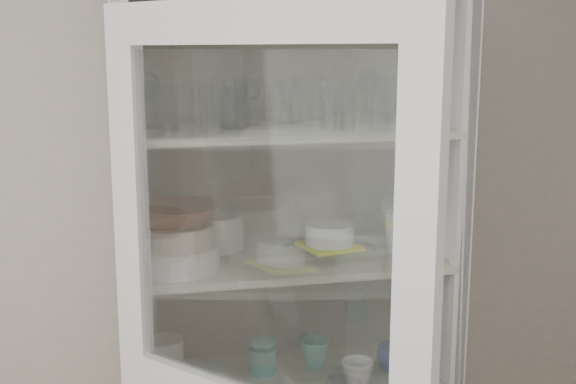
{
  "coord_description": "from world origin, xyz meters",
  "views": [
    {
      "loc": [
        -0.26,
        -0.84,
        1.89
      ],
      "look_at": [
        0.2,
        1.27,
        1.46
      ],
      "focal_mm": 45.0,
      "sensor_mm": 36.0,
      "label": 1
    }
  ],
  "objects_px": {
    "goblet_3": "(369,93)",
    "white_canister": "(165,360)",
    "terracotta_bowl": "(177,215)",
    "teal_jar": "(262,358)",
    "pantry_cabinet": "(284,345)",
    "plate_stack_front": "(179,258)",
    "goblet_0": "(147,97)",
    "glass_platter": "(329,250)",
    "plate_stack_back": "(214,231)",
    "white_ramekin": "(329,234)",
    "mug_white": "(358,374)",
    "goblet_1": "(250,100)",
    "goblet_2": "(289,99)",
    "cream_bowl": "(178,236)",
    "mug_teal": "(315,353)",
    "mug_blue": "(395,358)",
    "grey_bowl_stack": "(409,231)",
    "yellow_trivet": "(329,246)"
  },
  "relations": [
    {
      "from": "goblet_3",
      "to": "goblet_1",
      "type": "bearing_deg",
      "value": -173.38
    },
    {
      "from": "teal_jar",
      "to": "white_canister",
      "type": "bearing_deg",
      "value": 178.82
    },
    {
      "from": "yellow_trivet",
      "to": "grey_bowl_stack",
      "type": "bearing_deg",
      "value": -1.78
    },
    {
      "from": "goblet_0",
      "to": "plate_stack_front",
      "type": "height_order",
      "value": "goblet_0"
    },
    {
      "from": "goblet_1",
      "to": "yellow_trivet",
      "type": "height_order",
      "value": "goblet_1"
    },
    {
      "from": "terracotta_bowl",
      "to": "mug_white",
      "type": "bearing_deg",
      "value": -6.34
    },
    {
      "from": "plate_stack_front",
      "to": "white_canister",
      "type": "distance_m",
      "value": 0.38
    },
    {
      "from": "pantry_cabinet",
      "to": "plate_stack_back",
      "type": "xyz_separation_m",
      "value": [
        -0.21,
        0.07,
        0.38
      ]
    },
    {
      "from": "yellow_trivet",
      "to": "grey_bowl_stack",
      "type": "height_order",
      "value": "grey_bowl_stack"
    },
    {
      "from": "goblet_1",
      "to": "teal_jar",
      "type": "height_order",
      "value": "goblet_1"
    },
    {
      "from": "terracotta_bowl",
      "to": "mug_blue",
      "type": "height_order",
      "value": "terracotta_bowl"
    },
    {
      "from": "terracotta_bowl",
      "to": "teal_jar",
      "type": "height_order",
      "value": "terracotta_bowl"
    },
    {
      "from": "plate_stack_back",
      "to": "terracotta_bowl",
      "type": "xyz_separation_m",
      "value": [
        -0.13,
        -0.21,
        0.11
      ]
    },
    {
      "from": "goblet_3",
      "to": "grey_bowl_stack",
      "type": "relative_size",
      "value": 1.22
    },
    {
      "from": "goblet_2",
      "to": "plate_stack_back",
      "type": "relative_size",
      "value": 0.79
    },
    {
      "from": "terracotta_bowl",
      "to": "pantry_cabinet",
      "type": "bearing_deg",
      "value": 21.9
    },
    {
      "from": "goblet_2",
      "to": "mug_blue",
      "type": "relative_size",
      "value": 1.33
    },
    {
      "from": "mug_white",
      "to": "mug_blue",
      "type": "bearing_deg",
      "value": 45.99
    },
    {
      "from": "goblet_3",
      "to": "terracotta_bowl",
      "type": "bearing_deg",
      "value": -162.62
    },
    {
      "from": "white_ramekin",
      "to": "teal_jar",
      "type": "distance_m",
      "value": 0.46
    },
    {
      "from": "goblet_3",
      "to": "cream_bowl",
      "type": "distance_m",
      "value": 0.77
    },
    {
      "from": "terracotta_bowl",
      "to": "yellow_trivet",
      "type": "xyz_separation_m",
      "value": [
        0.48,
        0.08,
        -0.14
      ]
    },
    {
      "from": "goblet_1",
      "to": "goblet_3",
      "type": "relative_size",
      "value": 0.87
    },
    {
      "from": "pantry_cabinet",
      "to": "white_ramekin",
      "type": "bearing_deg",
      "value": -23.84
    },
    {
      "from": "mug_white",
      "to": "goblet_3",
      "type": "bearing_deg",
      "value": 83.85
    },
    {
      "from": "pantry_cabinet",
      "to": "plate_stack_front",
      "type": "relative_size",
      "value": 8.75
    },
    {
      "from": "white_ramekin",
      "to": "white_canister",
      "type": "relative_size",
      "value": 1.07
    },
    {
      "from": "pantry_cabinet",
      "to": "terracotta_bowl",
      "type": "bearing_deg",
      "value": -158.1
    },
    {
      "from": "plate_stack_back",
      "to": "glass_platter",
      "type": "xyz_separation_m",
      "value": [
        0.35,
        -0.13,
        -0.05
      ]
    },
    {
      "from": "goblet_1",
      "to": "mug_white",
      "type": "height_order",
      "value": "goblet_1"
    },
    {
      "from": "white_ramekin",
      "to": "goblet_0",
      "type": "bearing_deg",
      "value": 170.07
    },
    {
      "from": "pantry_cabinet",
      "to": "goblet_3",
      "type": "bearing_deg",
      "value": 11.87
    },
    {
      "from": "goblet_1",
      "to": "mug_white",
      "type": "bearing_deg",
      "value": -35.93
    },
    {
      "from": "pantry_cabinet",
      "to": "plate_stack_back",
      "type": "height_order",
      "value": "pantry_cabinet"
    },
    {
      "from": "plate_stack_back",
      "to": "mug_teal",
      "type": "bearing_deg",
      "value": -15.03
    },
    {
      "from": "glass_platter",
      "to": "plate_stack_back",
      "type": "bearing_deg",
      "value": 159.36
    },
    {
      "from": "plate_stack_front",
      "to": "white_canister",
      "type": "relative_size",
      "value": 1.69
    },
    {
      "from": "white_ramekin",
      "to": "mug_white",
      "type": "bearing_deg",
      "value": -67.59
    },
    {
      "from": "white_canister",
      "to": "goblet_0",
      "type": "bearing_deg",
      "value": 110.99
    },
    {
      "from": "grey_bowl_stack",
      "to": "mug_white",
      "type": "relative_size",
      "value": 1.5
    },
    {
      "from": "goblet_2",
      "to": "glass_platter",
      "type": "distance_m",
      "value": 0.49
    },
    {
      "from": "goblet_2",
      "to": "white_ramekin",
      "type": "height_order",
      "value": "goblet_2"
    },
    {
      "from": "pantry_cabinet",
      "to": "cream_bowl",
      "type": "height_order",
      "value": "pantry_cabinet"
    },
    {
      "from": "goblet_3",
      "to": "white_canister",
      "type": "bearing_deg",
      "value": -172.95
    },
    {
      "from": "plate_stack_front",
      "to": "mug_white",
      "type": "xyz_separation_m",
      "value": [
        0.53,
        -0.06,
        -0.39
      ]
    },
    {
      "from": "white_ramekin",
      "to": "grey_bowl_stack",
      "type": "xyz_separation_m",
      "value": [
        0.26,
        -0.01,
        -0.0
      ]
    },
    {
      "from": "mug_white",
      "to": "teal_jar",
      "type": "xyz_separation_m",
      "value": [
        -0.27,
        0.17,
        0.01
      ]
    },
    {
      "from": "plate_stack_front",
      "to": "grey_bowl_stack",
      "type": "xyz_separation_m",
      "value": [
        0.74,
        0.07,
        0.03
      ]
    },
    {
      "from": "goblet_0",
      "to": "white_canister",
      "type": "relative_size",
      "value": 1.28
    },
    {
      "from": "goblet_2",
      "to": "cream_bowl",
      "type": "bearing_deg",
      "value": -152.72
    }
  ]
}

